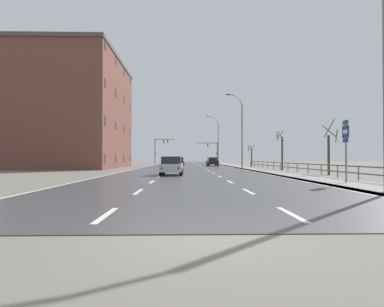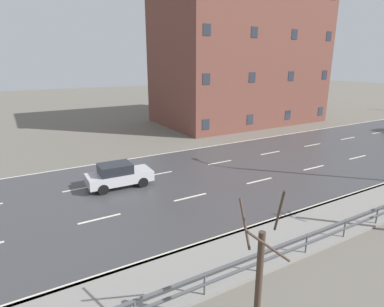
{
  "view_description": "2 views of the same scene",
  "coord_description": "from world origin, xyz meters",
  "views": [
    {
      "loc": [
        -0.36,
        -5.87,
        1.44
      ],
      "look_at": [
        0.91,
        50.1,
        2.26
      ],
      "focal_mm": 29.29,
      "sensor_mm": 36.0,
      "label": 1
    },
    {
      "loc": [
        17.67,
        14.81,
        7.92
      ],
      "look_at": [
        0.0,
        25.07,
        1.93
      ],
      "focal_mm": 30.1,
      "sensor_mm": 36.0,
      "label": 2
    }
  ],
  "objects": [
    {
      "name": "bare_tree_near",
      "position": [
        11.88,
        20.4,
        1.98
      ],
      "size": [
        1.49,
        1.47,
        4.81
      ],
      "color": "#423328",
      "rests_on": "ground"
    },
    {
      "name": "brick_building",
      "position": [
        -16.34,
        41.51,
        8.21
      ],
      "size": [
        12.61,
        20.6,
        16.4
      ],
      "color": "brown",
      "rests_on": "ground"
    },
    {
      "name": "car_distant",
      "position": [
        -1.47,
        20.46,
        0.8
      ],
      "size": [
        1.93,
        4.15,
        1.57
      ],
      "rotation": [
        0.0,
        0.0,
        -0.03
      ],
      "color": "#B7B7BC",
      "rests_on": "ground"
    },
    {
      "name": "guardrail",
      "position": [
        9.85,
        23.61,
        0.71
      ],
      "size": [
        0.07,
        37.76,
        1.0
      ],
      "color": "#515459",
      "rests_on": "ground"
    }
  ]
}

